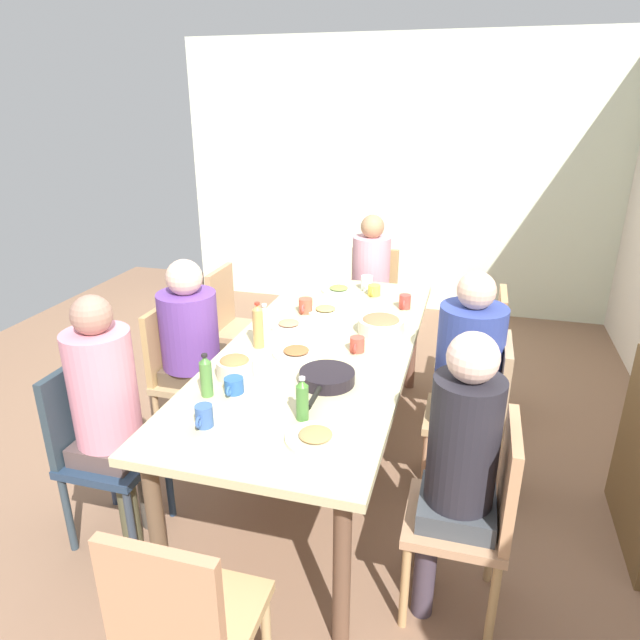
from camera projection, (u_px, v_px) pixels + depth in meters
The scene contains 35 objects.
ground_plane at pixel (320, 463), 3.36m from camera, with size 6.86×6.86×0.00m, color #86624B.
wall_left at pixel (399, 179), 5.50m from camera, with size 0.12×4.35×2.60m, color silver.
dining_table at pixel (320, 357), 3.11m from camera, with size 2.43×0.99×0.77m.
chair_0 at pixel (477, 509), 2.23m from camera, with size 0.40×0.40×0.90m.
person_0 at pixel (459, 457), 2.17m from camera, with size 0.30×0.30×1.26m.
chair_1 at pixel (184, 623), 1.75m from camera, with size 0.40×0.40×0.90m.
chair_2 at pixel (481, 348), 3.68m from camera, with size 0.40×0.40×0.90m.
chair_3 at pixel (181, 369), 3.39m from camera, with size 0.40×0.40×0.90m.
person_3 at pixel (191, 338), 3.29m from camera, with size 0.34×0.34×1.20m.
chair_4 at pixel (235, 321), 4.12m from camera, with size 0.40×0.40×0.90m.
chair_5 at pixel (480, 409), 2.96m from camera, with size 0.40×0.40×0.90m.
person_5 at pixel (467, 365), 2.89m from camera, with size 0.34×0.34×1.26m.
chair_6 at pixel (372, 298), 4.60m from camera, with size 0.40×0.40×0.90m.
person_6 at pixel (371, 277), 4.45m from camera, with size 0.30×0.30×1.21m.
chair_7 at pixel (98, 442), 2.67m from camera, with size 0.40×0.40×0.90m.
person_7 at pixel (107, 402), 2.56m from camera, with size 0.30×0.30×1.26m.
plate_0 at pixel (296, 352), 2.96m from camera, with size 0.25×0.25×0.04m.
plate_1 at pixel (339, 290), 3.94m from camera, with size 0.24×0.24×0.04m.
plate_2 at pixel (316, 437), 2.22m from camera, with size 0.24×0.24×0.04m.
plate_3 at pixel (325, 310), 3.55m from camera, with size 0.23×0.23×0.04m.
plate_4 at pixel (289, 325), 3.32m from camera, with size 0.22×0.22×0.04m.
bowl_0 at pixel (235, 367), 2.71m from camera, with size 0.18×0.18×0.11m.
bowl_1 at pixel (381, 325), 3.23m from camera, with size 0.26×0.26×0.10m.
serving_pan at pixel (327, 378), 2.66m from camera, with size 0.44×0.26×0.06m.
cup_0 at pixel (405, 302), 3.60m from camera, with size 0.11×0.07×0.09m.
cup_1 at pixel (374, 290), 3.85m from camera, with size 0.12×0.08×0.07m.
cup_2 at pixel (357, 345), 2.99m from camera, with size 0.11×0.08×0.08m.
cup_3 at pixel (367, 283), 3.96m from camera, with size 0.12×0.08×0.10m.
cup_4 at pixel (306, 306), 3.53m from camera, with size 0.12×0.09×0.09m.
cup_5 at pixel (204, 416), 2.30m from camera, with size 0.11×0.07×0.09m.
cup_6 at pixel (234, 385), 2.57m from camera, with size 0.13×0.09×0.07m.
bottle_0 at pixel (265, 322), 3.14m from camera, with size 0.06×0.06×0.21m.
bottle_1 at pixel (206, 376), 2.53m from camera, with size 0.06×0.06×0.21m.
bottle_2 at pixel (258, 326), 3.02m from camera, with size 0.06×0.06×0.26m.
bottle_3 at pixel (302, 400), 2.34m from camera, with size 0.05×0.05×0.20m.
Camera 1 is at (2.71, 0.75, 2.03)m, focal length 31.53 mm.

